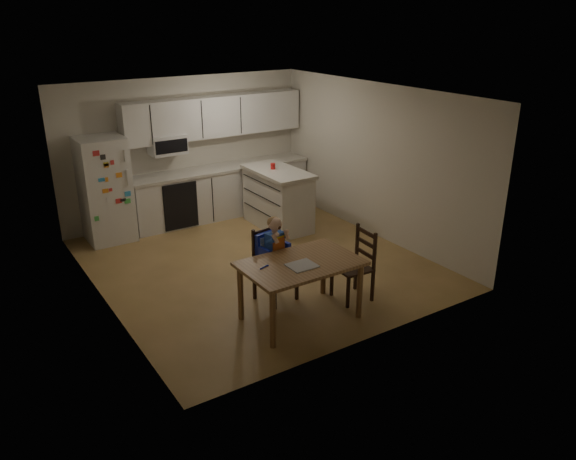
% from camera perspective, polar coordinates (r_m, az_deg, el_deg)
% --- Properties ---
extents(room, '(4.52, 5.01, 2.51)m').
position_cam_1_polar(room, '(8.40, -4.98, 5.56)').
color(room, olive).
rests_on(room, ground).
extents(refrigerator, '(0.72, 0.70, 1.70)m').
position_cam_1_polar(refrigerator, '(9.48, -18.08, 3.90)').
color(refrigerator, silver).
rests_on(refrigerator, ground).
extents(kitchen_run, '(3.37, 0.62, 2.15)m').
position_cam_1_polar(kitchen_run, '(10.23, -7.15, 6.21)').
color(kitchen_run, silver).
rests_on(kitchen_run, ground).
extents(kitchen_island, '(0.72, 1.38, 1.02)m').
position_cam_1_polar(kitchen_island, '(9.69, -1.03, 3.24)').
color(kitchen_island, silver).
rests_on(kitchen_island, ground).
extents(red_cup, '(0.08, 0.08, 0.10)m').
position_cam_1_polar(red_cup, '(9.58, -1.55, 6.50)').
color(red_cup, red).
rests_on(red_cup, kitchen_island).
extents(dining_table, '(1.40, 0.90, 0.75)m').
position_cam_1_polar(dining_table, '(6.70, 1.28, -4.06)').
color(dining_table, brown).
rests_on(dining_table, ground).
extents(napkin, '(0.32, 0.28, 0.01)m').
position_cam_1_polar(napkin, '(6.56, 1.42, -3.63)').
color(napkin, '#A8A7AC').
rests_on(napkin, dining_table).
extents(toddler_spoon, '(0.12, 0.06, 0.02)m').
position_cam_1_polar(toddler_spoon, '(6.51, -2.50, -3.80)').
color(toddler_spoon, '#1A2AB8').
rests_on(toddler_spoon, dining_table).
extents(chair_booster, '(0.50, 0.50, 1.14)m').
position_cam_1_polar(chair_booster, '(7.15, -1.55, -2.01)').
color(chair_booster, black).
rests_on(chair_booster, ground).
extents(chair_side, '(0.45, 0.45, 0.95)m').
position_cam_1_polar(chair_side, '(7.31, 7.23, -2.98)').
color(chair_side, black).
rests_on(chair_side, ground).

